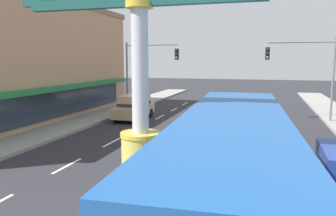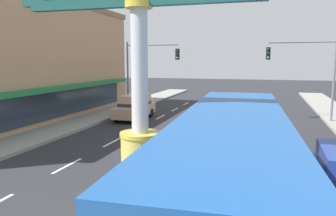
{
  "view_description": "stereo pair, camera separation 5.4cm",
  "coord_description": "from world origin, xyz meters",
  "px_view_note": "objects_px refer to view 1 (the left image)",
  "views": [
    {
      "loc": [
        3.65,
        -3.01,
        4.57
      ],
      "look_at": [
        -0.26,
        10.18,
        2.6
      ],
      "focal_mm": 35.51,
      "sensor_mm": 36.0,
      "label": 1
    },
    {
      "loc": [
        3.7,
        -2.99,
        4.57
      ],
      "look_at": [
        -0.26,
        10.18,
        2.6
      ],
      "focal_mm": 35.51,
      "sensor_mm": 36.0,
      "label": 2
    }
  ],
  "objects_px": {
    "district_sign": "(140,79)",
    "suv_near_right_lane": "(134,107)",
    "traffic_light_left_side": "(145,64)",
    "traffic_light_right_side": "(308,65)",
    "storefront_left": "(4,60)",
    "bus_near_left_lane": "(233,167)"
  },
  "relations": [
    {
      "from": "traffic_light_right_side",
      "to": "bus_near_left_lane",
      "type": "distance_m",
      "value": 18.58
    },
    {
      "from": "suv_near_right_lane",
      "to": "bus_near_left_lane",
      "type": "xyz_separation_m",
      "value": [
        9.14,
        -15.59,
        0.88
      ]
    },
    {
      "from": "suv_near_right_lane",
      "to": "storefront_left",
      "type": "bearing_deg",
      "value": -158.05
    },
    {
      "from": "traffic_light_left_side",
      "to": "traffic_light_right_side",
      "type": "height_order",
      "value": "same"
    },
    {
      "from": "district_sign",
      "to": "storefront_left",
      "type": "xyz_separation_m",
      "value": [
        -15.08,
        11.01,
        0.57
      ]
    },
    {
      "from": "district_sign",
      "to": "suv_near_right_lane",
      "type": "bearing_deg",
      "value": 113.11
    },
    {
      "from": "suv_near_right_lane",
      "to": "traffic_light_left_side",
      "type": "bearing_deg",
      "value": 94.77
    },
    {
      "from": "district_sign",
      "to": "traffic_light_right_side",
      "type": "bearing_deg",
      "value": 69.13
    },
    {
      "from": "traffic_light_right_side",
      "to": "bus_near_left_lane",
      "type": "xyz_separation_m",
      "value": [
        -3.59,
        -18.07,
        -2.38
      ]
    },
    {
      "from": "suv_near_right_lane",
      "to": "district_sign",
      "type": "bearing_deg",
      "value": -66.89
    },
    {
      "from": "traffic_light_right_side",
      "to": "storefront_left",
      "type": "bearing_deg",
      "value": -164.34
    },
    {
      "from": "district_sign",
      "to": "suv_near_right_lane",
      "type": "xyz_separation_m",
      "value": [
        -6.22,
        14.58,
        -3.05
      ]
    },
    {
      "from": "suv_near_right_lane",
      "to": "bus_near_left_lane",
      "type": "height_order",
      "value": "bus_near_left_lane"
    },
    {
      "from": "traffic_light_left_side",
      "to": "suv_near_right_lane",
      "type": "bearing_deg",
      "value": -85.23
    },
    {
      "from": "district_sign",
      "to": "traffic_light_left_side",
      "type": "distance_m",
      "value": 19.14
    },
    {
      "from": "storefront_left",
      "to": "suv_near_right_lane",
      "type": "xyz_separation_m",
      "value": [
        8.86,
        3.57,
        -3.62
      ]
    },
    {
      "from": "traffic_light_left_side",
      "to": "bus_near_left_lane",
      "type": "distance_m",
      "value": 21.35
    },
    {
      "from": "storefront_left",
      "to": "traffic_light_right_side",
      "type": "relative_size",
      "value": 3.95
    },
    {
      "from": "storefront_left",
      "to": "bus_near_left_lane",
      "type": "bearing_deg",
      "value": -33.74
    },
    {
      "from": "traffic_light_left_side",
      "to": "traffic_light_right_side",
      "type": "distance_m",
      "value": 13.05
    },
    {
      "from": "storefront_left",
      "to": "suv_near_right_lane",
      "type": "height_order",
      "value": "storefront_left"
    },
    {
      "from": "bus_near_left_lane",
      "to": "suv_near_right_lane",
      "type": "bearing_deg",
      "value": 120.38
    }
  ]
}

